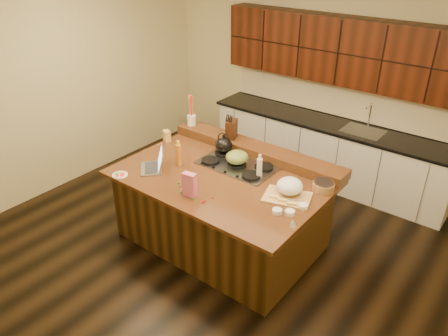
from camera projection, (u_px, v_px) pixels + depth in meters
The scene contains 36 objects.
room at pixel (221, 142), 4.80m from camera, with size 5.52×5.02×2.72m.
island at pixel (221, 209), 5.22m from camera, with size 2.40×1.60×0.92m.
back_ledge at pixel (256, 150), 5.46m from camera, with size 2.40×0.30×0.12m, color black.
cooktop at pixel (237, 165), 5.21m from camera, with size 0.92×0.52×0.05m.
back_counter at pixel (332, 119), 6.35m from camera, with size 3.70×0.66×2.40m.
kettle at pixel (224, 145), 5.40m from camera, with size 0.21×0.21×0.19m, color black.
green_bowl at pixel (237, 157), 5.16m from camera, with size 0.27×0.27×0.15m, color olive.
laptop at pixel (155, 164), 5.13m from camera, with size 0.44×0.44×0.24m.
oil_bottle at pixel (179, 155), 5.17m from camera, with size 0.07×0.07×0.27m, color #C87223.
vinegar_bottle at pixel (259, 169), 4.90m from camera, with size 0.06×0.06×0.25m, color silver.
wooden_tray at pixel (289, 189), 4.59m from camera, with size 0.56×0.48×0.20m.
ramekin_a at pixel (277, 211), 4.34m from camera, with size 0.10×0.10×0.04m, color white.
ramekin_b at pixel (290, 213), 4.32m from camera, with size 0.10×0.10×0.04m, color white.
ramekin_c at pixel (303, 206), 4.41m from camera, with size 0.10×0.10×0.04m, color white.
strainer_bowl at pixel (323, 187), 4.71m from camera, with size 0.24×0.24×0.09m, color #996B3F.
kitchen_timer at pixel (293, 222), 4.16m from camera, with size 0.08×0.08×0.07m, color silver.
pink_bag at pixel (190, 185), 4.57m from camera, with size 0.14×0.08×0.27m, color #CC6082.
candy_plate at pixel (120, 175), 5.01m from camera, with size 0.18×0.18×0.01m, color white.
package_box at pixel (167, 136), 5.79m from camera, with size 0.11×0.08×0.15m, color #E1B14F.
utensil_crock at pixel (192, 120), 5.98m from camera, with size 0.12×0.12×0.14m, color white.
knife_block at pixel (231, 129), 5.58m from camera, with size 0.12×0.19×0.24m, color black.
gumdrop_0 at pixel (182, 184), 4.83m from camera, with size 0.02×0.02×0.02m, color red.
gumdrop_1 at pixel (180, 186), 4.79m from camera, with size 0.02×0.02×0.02m, color #198C26.
gumdrop_2 at pixel (205, 201), 4.52m from camera, with size 0.02×0.02×0.02m, color red.
gumdrop_3 at pixel (192, 199), 4.56m from camera, with size 0.02×0.02×0.02m, color #198C26.
gumdrop_4 at pixel (188, 196), 4.60m from camera, with size 0.02×0.02×0.02m, color red.
gumdrop_5 at pixel (181, 192), 4.68m from camera, with size 0.02×0.02×0.02m, color #198C26.
gumdrop_6 at pixel (213, 198), 4.58m from camera, with size 0.02×0.02×0.02m, color red.
gumdrop_7 at pixel (184, 190), 4.72m from camera, with size 0.02×0.02×0.02m, color #198C26.
gumdrop_8 at pixel (194, 195), 4.62m from camera, with size 0.02×0.02×0.02m, color red.
gumdrop_9 at pixel (179, 183), 4.85m from camera, with size 0.02×0.02×0.02m, color #198C26.
gumdrop_10 at pixel (203, 202), 4.50m from camera, with size 0.02×0.02×0.02m, color red.
gumdrop_11 at pixel (187, 195), 4.62m from camera, with size 0.02×0.02×0.02m, color #198C26.
gumdrop_12 at pixel (182, 186), 4.79m from camera, with size 0.02×0.02×0.02m, color red.
gumdrop_13 at pixel (189, 196), 4.62m from camera, with size 0.02×0.02×0.02m, color #198C26.
gumdrop_14 at pixel (184, 182), 4.86m from camera, with size 0.02×0.02×0.02m, color red.
Camera 1 is at (2.70, -3.41, 3.40)m, focal length 35.00 mm.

